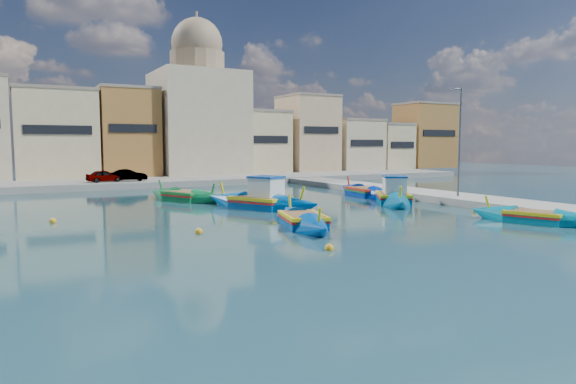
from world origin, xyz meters
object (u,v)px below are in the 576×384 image
object	(u,v)px
luzzu_cyan_south	(535,218)
luzzu_turquoise_cabin	(393,198)
luzzu_green	(186,197)
church_block	(198,108)
quay_street_lamp	(459,141)
luzzu_cyan_mid	(366,193)
luzzu_blue_south	(303,222)
luzzu_blue_cabin	(260,203)

from	to	relation	value
luzzu_cyan_south	luzzu_turquoise_cabin	bearing A→B (deg)	93.78
luzzu_turquoise_cabin	luzzu_green	distance (m)	14.93
church_block	luzzu_turquoise_cabin	world-z (taller)	church_block
quay_street_lamp	luzzu_cyan_south	xyz separation A→B (m)	(-3.14, -8.36, -4.10)
church_block	luzzu_cyan_mid	size ratio (longest dim) A/B	2.21
luzzu_turquoise_cabin	luzzu_cyan_mid	bearing A→B (deg)	76.40
quay_street_lamp	luzzu_turquoise_cabin	world-z (taller)	quay_street_lamp
luzzu_green	luzzu_cyan_south	world-z (taller)	luzzu_green
luzzu_green	luzzu_blue_south	xyz separation A→B (m)	(1.73, -14.14, -0.02)
luzzu_blue_south	luzzu_cyan_south	world-z (taller)	luzzu_blue_south
luzzu_cyan_mid	luzzu_green	size ratio (longest dim) A/B	1.09
luzzu_blue_cabin	quay_street_lamp	bearing A→B (deg)	-16.16
quay_street_lamp	luzzu_blue_south	world-z (taller)	quay_street_lamp
church_block	luzzu_cyan_mid	xyz separation A→B (m)	(4.74, -27.04, -8.15)
luzzu_turquoise_cabin	luzzu_blue_south	distance (m)	12.20
church_block	quay_street_lamp	size ratio (longest dim) A/B	2.39
luzzu_cyan_south	church_block	bearing A→B (deg)	95.80
luzzu_cyan_mid	luzzu_cyan_south	bearing A→B (deg)	-91.66
luzzu_blue_cabin	luzzu_green	distance (m)	7.24
luzzu_blue_cabin	luzzu_green	size ratio (longest dim) A/B	1.15
quay_street_lamp	luzzu_cyan_mid	size ratio (longest dim) A/B	0.93
church_block	luzzu_turquoise_cabin	xyz separation A→B (m)	(3.60, -31.77, -8.04)
luzzu_blue_cabin	luzzu_turquoise_cabin	bearing A→B (deg)	-9.77
luzzu_blue_cabin	luzzu_cyan_mid	world-z (taller)	luzzu_blue_cabin
luzzu_blue_cabin	luzzu_green	world-z (taller)	luzzu_blue_cabin
luzzu_blue_cabin	luzzu_green	xyz separation A→B (m)	(-2.90, 6.63, -0.13)
luzzu_blue_cabin	church_block	bearing A→B (deg)	78.87
church_block	luzzu_blue_cabin	bearing A→B (deg)	-101.13
church_block	luzzu_green	bearing A→B (deg)	-110.60
luzzu_green	luzzu_blue_south	bearing A→B (deg)	-83.00
luzzu_turquoise_cabin	luzzu_blue_south	world-z (taller)	luzzu_turquoise_cabin
luzzu_blue_cabin	luzzu_cyan_south	distance (m)	15.95
luzzu_blue_cabin	luzzu_cyan_south	bearing A→B (deg)	-50.10
quay_street_lamp	luzzu_turquoise_cabin	bearing A→B (deg)	149.85
luzzu_blue_cabin	luzzu_cyan_south	world-z (taller)	luzzu_blue_cabin
luzzu_turquoise_cabin	luzzu_cyan_south	bearing A→B (deg)	-86.22
church_block	luzzu_blue_south	xyz separation A→B (m)	(-7.10, -37.64, -8.16)
luzzu_green	luzzu_turquoise_cabin	bearing A→B (deg)	-33.63
church_block	luzzu_cyan_mid	world-z (taller)	church_block
luzzu_turquoise_cabin	luzzu_blue_cabin	xyz separation A→B (m)	(-9.53, 1.64, 0.03)
luzzu_blue_south	luzzu_cyan_south	size ratio (longest dim) A/B	1.14
church_block	luzzu_blue_south	world-z (taller)	church_block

